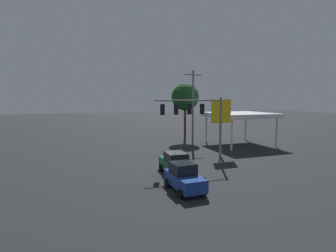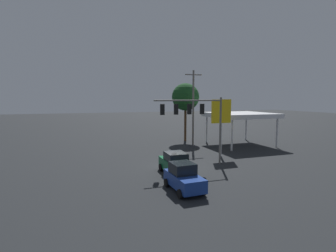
{
  "view_description": "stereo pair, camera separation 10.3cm",
  "coord_description": "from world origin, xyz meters",
  "views": [
    {
      "loc": [
        8.65,
        22.78,
        6.57
      ],
      "look_at": [
        0.0,
        -2.0,
        3.79
      ],
      "focal_mm": 28.0,
      "sensor_mm": 36.0,
      "label": 1
    },
    {
      "loc": [
        8.55,
        22.82,
        6.57
      ],
      "look_at": [
        0.0,
        -2.0,
        3.79
      ],
      "focal_mm": 28.0,
      "sensor_mm": 36.0,
      "label": 2
    }
  ],
  "objects": [
    {
      "name": "sedan_far",
      "position": [
        0.71,
        2.09,
        0.95
      ],
      "size": [
        2.1,
        4.42,
        1.93
      ],
      "rotation": [
        0.0,
        0.0,
        1.56
      ],
      "color": "#0C592D",
      "rests_on": "ground"
    },
    {
      "name": "hatchback_crossing",
      "position": [
        1.58,
        6.02,
        0.95
      ],
      "size": [
        2.08,
        3.86,
        1.97
      ],
      "rotation": [
        0.0,
        0.0,
        1.61
      ],
      "color": "navy",
      "rests_on": "ground"
    },
    {
      "name": "traffic_signal_assembly",
      "position": [
        -2.06,
        -0.09,
        5.03
      ],
      "size": [
        7.0,
        0.43,
        6.67
      ],
      "color": "slate",
      "rests_on": "ground"
    },
    {
      "name": "ground_plane",
      "position": [
        0.0,
        0.0,
        0.0
      ],
      "size": [
        200.0,
        200.0,
        0.0
      ],
      "primitive_type": "plane",
      "color": "black"
    },
    {
      "name": "utility_pole",
      "position": [
        -6.47,
        -10.13,
        5.47
      ],
      "size": [
        2.4,
        0.26,
        10.35
      ],
      "color": "slate",
      "rests_on": "ground"
    },
    {
      "name": "street_tree",
      "position": [
        -7.01,
        -14.16,
        6.73
      ],
      "size": [
        4.17,
        4.17,
        8.85
      ],
      "color": "#4C331E",
      "rests_on": "ground"
    },
    {
      "name": "price_sign",
      "position": [
        -6.68,
        -3.03,
        4.76
      ],
      "size": [
        2.37,
        0.27,
        6.46
      ],
      "color": "silver",
      "rests_on": "ground"
    },
    {
      "name": "gas_station_canopy",
      "position": [
        -13.0,
        -8.57,
        4.18
      ],
      "size": [
        8.13,
        8.05,
        4.54
      ],
      "color": "silver",
      "rests_on": "ground"
    }
  ]
}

